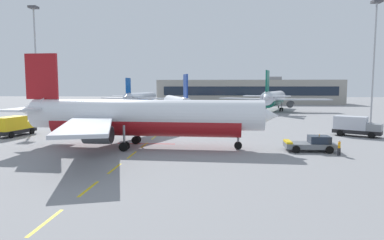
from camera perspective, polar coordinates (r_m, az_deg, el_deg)
The scene contains 13 objects.
ground at distance 64.58m, azimuth 15.30°, elevation -1.48°, with size 400.00×400.00×0.00m, color gray.
apron_paint_markings at distance 60.97m, azimuth -4.86°, elevation -1.71°, with size 8.00×94.37×0.01m.
airliner_foreground at distance 43.55m, azimuth -8.72°, elevation 0.50°, with size 34.76×34.60×12.20m.
pushback_tug at distance 43.42m, azimuth 19.78°, elevation -3.84°, with size 6.05×3.28×2.08m.
airliner_mid_left at distance 132.71m, azimuth -8.78°, elevation 3.78°, with size 30.86×31.29×10.97m.
airliner_far_center at distance 112.84m, azimuth 13.79°, elevation 3.62°, with size 34.03×35.10×12.54m.
airliner_far_right at distance 85.72m, azimuth -2.60°, elevation 2.74°, with size 28.80×29.68×10.60m.
catering_truck at distance 60.37m, azimuth -28.07°, elevation -0.87°, with size 3.52×7.29×3.14m.
fuel_service_truck at distance 59.11m, azimuth 26.14°, elevation -0.91°, with size 7.21×5.74×3.14m.
ground_crew_worker at distance 41.75m, azimuth 23.83°, elevation -4.20°, with size 0.45×0.60×1.78m.
apron_light_mast_near at distance 84.35m, azimuth -25.17°, elevation 10.65°, with size 1.80×1.80×25.67m.
apron_light_mast_far at distance 77.30m, azimuth 28.70°, elevation 10.65°, with size 1.80×1.80×24.83m.
terminal_satellite at distance 160.08m, azimuth 9.44°, elevation 4.77°, with size 82.50×23.10×12.48m.
Camera 1 is at (27.97, -22.96, 7.85)m, focal length 31.24 mm.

